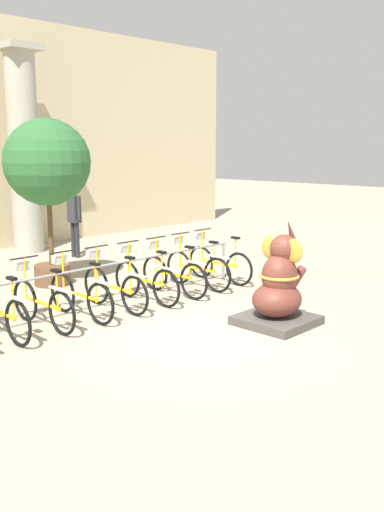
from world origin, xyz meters
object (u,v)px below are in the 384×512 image
at_px(bicycle_2, 41,301).
at_px(bicycle_8, 218,262).
at_px(bicycle_3, 79,293).
at_px(elephant_statue, 279,289).
at_px(bicycle_6, 172,273).
at_px(potted_tree, 47,167).
at_px(bicycle_7, 196,267).
at_px(person_pedestrian, 74,214).
at_px(bicycle_4, 113,286).
at_px(bicycle_5, 145,279).

relative_size(bicycle_2, bicycle_8, 1.00).
bearing_deg(bicycle_3, elephant_statue, -51.90).
height_order(bicycle_6, potted_tree, potted_tree).
bearing_deg(elephant_statue, bicycle_7, 72.48).
xyz_separation_m(elephant_statue, potted_tree, (-1.01, 4.73, 1.76)).
xyz_separation_m(bicycle_7, person_pedestrian, (0.17, 4.27, 0.67)).
height_order(elephant_statue, potted_tree, potted_tree).
xyz_separation_m(bicycle_4, potted_tree, (0.26, 2.26, 1.91)).
distance_m(bicycle_2, bicycle_4, 1.37).
bearing_deg(bicycle_8, bicycle_6, -177.04).
xyz_separation_m(bicycle_6, bicycle_7, (0.68, 0.04, 0.00)).
distance_m(bicycle_2, bicycle_5, 2.05).
relative_size(bicycle_3, person_pedestrian, 0.95).
relative_size(bicycle_8, elephant_statue, 1.03).
relative_size(bicycle_4, elephant_statue, 1.03).
distance_m(bicycle_2, elephant_statue, 3.63).
relative_size(bicycle_4, potted_tree, 0.52).
relative_size(bicycle_2, bicycle_4, 1.00).
height_order(bicycle_2, bicycle_3, same).
bearing_deg(potted_tree, bicycle_3, -112.71).
bearing_deg(bicycle_2, bicycle_5, -1.08).
xyz_separation_m(bicycle_3, elephant_statue, (1.95, -2.48, 0.15)).
bearing_deg(bicycle_7, bicycle_4, -179.54).
bearing_deg(bicycle_6, bicycle_8, 2.96).
height_order(bicycle_2, bicycle_4, same).
relative_size(bicycle_2, bicycle_3, 1.00).
relative_size(bicycle_7, elephant_statue, 1.03).
distance_m(bicycle_3, bicycle_8, 3.42).
height_order(bicycle_2, person_pedestrian, person_pedestrian).
xyz_separation_m(bicycle_3, bicycle_6, (2.05, -0.03, 0.00)).
bearing_deg(bicycle_5, person_pedestrian, 70.39).
bearing_deg(bicycle_8, bicycle_7, -177.12).
distance_m(bicycle_4, bicycle_6, 1.37).
xyz_separation_m(bicycle_7, elephant_statue, (-0.79, -2.49, 0.15)).
xyz_separation_m(bicycle_2, potted_tree, (1.62, 2.24, 1.91)).
height_order(bicycle_4, potted_tree, potted_tree).
xyz_separation_m(bicycle_6, bicycle_8, (1.37, 0.07, 0.00)).
distance_m(bicycle_7, bicycle_8, 0.68).
bearing_deg(potted_tree, bicycle_8, -41.72).
relative_size(bicycle_7, person_pedestrian, 0.95).
distance_m(bicycle_7, potted_tree, 3.45).
distance_m(bicycle_8, person_pedestrian, 4.32).
xyz_separation_m(bicycle_3, potted_tree, (0.94, 2.25, 1.91)).
distance_m(bicycle_5, person_pedestrian, 4.62).
bearing_deg(person_pedestrian, bicycle_4, -117.36).
relative_size(bicycle_5, elephant_statue, 1.03).
height_order(bicycle_3, bicycle_8, same).
bearing_deg(person_pedestrian, bicycle_2, -130.03).
distance_m(bicycle_6, person_pedestrian, 4.44).
relative_size(bicycle_3, potted_tree, 0.52).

